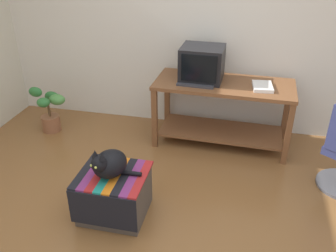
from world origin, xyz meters
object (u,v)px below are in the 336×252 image
(desk, at_px, (223,102))
(cat, at_px, (109,164))
(ottoman_with_blanket, at_px, (114,194))
(keyboard, at_px, (196,84))
(potted_plant, at_px, (50,111))
(tv_monitor, at_px, (202,64))
(book, at_px, (263,86))

(desk, distance_m, cat, 1.67)
(ottoman_with_blanket, bearing_deg, keyboard, 69.37)
(desk, relative_size, potted_plant, 2.66)
(tv_monitor, xyz_separation_m, book, (0.67, -0.10, -0.16))
(desk, bearing_deg, ottoman_with_blanket, -116.92)
(keyboard, bearing_deg, ottoman_with_blanket, -107.20)
(keyboard, bearing_deg, book, 9.70)
(keyboard, height_order, cat, keyboard)
(tv_monitor, xyz_separation_m, potted_plant, (-1.81, -0.23, -0.65))
(desk, height_order, ottoman_with_blanket, desk)
(tv_monitor, height_order, book, tv_monitor)
(tv_monitor, relative_size, potted_plant, 0.82)
(keyboard, relative_size, cat, 0.93)
(desk, distance_m, book, 0.48)
(keyboard, xyz_separation_m, ottoman_with_blanket, (-0.49, -1.31, -0.55))
(ottoman_with_blanket, relative_size, potted_plant, 1.00)
(book, bearing_deg, tv_monitor, 165.34)
(desk, relative_size, tv_monitor, 3.27)
(desk, height_order, cat, desk)
(keyboard, height_order, ottoman_with_blanket, keyboard)
(desk, distance_m, potted_plant, 2.09)
(desk, bearing_deg, book, -6.79)
(ottoman_with_blanket, height_order, potted_plant, potted_plant)
(keyboard, distance_m, ottoman_with_blanket, 1.50)
(ottoman_with_blanket, distance_m, cat, 0.33)
(keyboard, bearing_deg, potted_plant, -174.94)
(book, xyz_separation_m, cat, (-1.20, -1.41, -0.22))
(keyboard, relative_size, ottoman_with_blanket, 0.70)
(book, height_order, cat, book)
(desk, bearing_deg, keyboard, -153.36)
(book, xyz_separation_m, ottoman_with_blanket, (-1.19, -1.38, -0.55))
(keyboard, xyz_separation_m, potted_plant, (-1.77, -0.05, -0.48))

